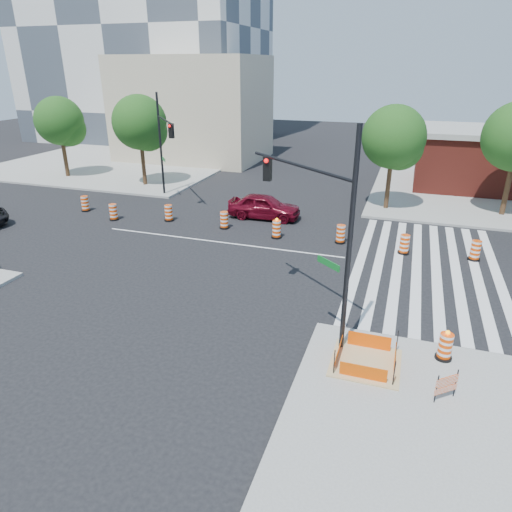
# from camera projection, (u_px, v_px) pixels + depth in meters

# --- Properties ---
(ground) EXTENTS (120.00, 120.00, 0.00)m
(ground) POSITION_uv_depth(u_px,v_px,m) (219.00, 242.00, 25.45)
(ground) COLOR black
(ground) RESTS_ON ground
(sidewalk_nw) EXTENTS (22.00, 22.00, 0.15)m
(sidewalk_nw) POSITION_uv_depth(u_px,v_px,m) (125.00, 161.00, 46.45)
(sidewalk_nw) COLOR gray
(sidewalk_nw) RESTS_ON ground
(crosswalk_east) EXTENTS (6.75, 13.50, 0.01)m
(crosswalk_east) POSITION_uv_depth(u_px,v_px,m) (426.00, 268.00, 22.21)
(crosswalk_east) COLOR silver
(crosswalk_east) RESTS_ON ground
(lane_centerline) EXTENTS (14.00, 0.12, 0.01)m
(lane_centerline) POSITION_uv_depth(u_px,v_px,m) (219.00, 242.00, 25.45)
(lane_centerline) COLOR silver
(lane_centerline) RESTS_ON ground
(excavation_pit) EXTENTS (2.20, 2.20, 0.90)m
(excavation_pit) POSITION_uv_depth(u_px,v_px,m) (366.00, 361.00, 14.84)
(excavation_pit) COLOR tan
(excavation_pit) RESTS_ON ground
(beige_midrise) EXTENTS (14.00, 10.00, 10.00)m
(beige_midrise) POSITION_uv_depth(u_px,v_px,m) (193.00, 109.00, 46.26)
(beige_midrise) COLOR #BFAF91
(beige_midrise) RESTS_ON ground
(red_coupe) EXTENTS (4.68, 2.01, 1.57)m
(red_coupe) POSITION_uv_depth(u_px,v_px,m) (264.00, 206.00, 29.12)
(red_coupe) COLOR #5A0716
(red_coupe) RESTS_ON ground
(signal_pole_se) EXTENTS (4.43, 3.72, 7.48)m
(signal_pole_se) POSITION_uv_depth(u_px,v_px,m) (319.00, 212.00, 15.24)
(signal_pole_se) COLOR black
(signal_pole_se) RESTS_ON ground
(signal_pole_nw) EXTENTS (3.57, 4.31, 7.24)m
(signal_pole_nw) POSITION_uv_depth(u_px,v_px,m) (163.00, 138.00, 31.60)
(signal_pole_nw) COLOR black
(signal_pole_nw) RESTS_ON ground
(pit_drum) EXTENTS (0.55, 0.55, 1.08)m
(pit_drum) POSITION_uv_depth(u_px,v_px,m) (445.00, 347.00, 14.95)
(pit_drum) COLOR black
(pit_drum) RESTS_ON ground
(barricade) EXTENTS (0.63, 0.54, 0.93)m
(barricade) POSITION_uv_depth(u_px,v_px,m) (446.00, 385.00, 13.09)
(barricade) COLOR #EB4304
(barricade) RESTS_ON ground
(tree_north_a) EXTENTS (3.99, 3.99, 6.79)m
(tree_north_a) POSITION_uv_depth(u_px,v_px,m) (60.00, 124.00, 38.26)
(tree_north_a) COLOR #382314
(tree_north_a) RESTS_ON ground
(tree_north_b) EXTENTS (4.18, 4.18, 7.11)m
(tree_north_b) POSITION_uv_depth(u_px,v_px,m) (140.00, 126.00, 35.36)
(tree_north_b) COLOR #382314
(tree_north_b) RESTS_ON ground
(tree_north_c) EXTENTS (4.05, 4.05, 6.89)m
(tree_north_c) POSITION_uv_depth(u_px,v_px,m) (394.00, 141.00, 29.32)
(tree_north_c) COLOR #382314
(tree_north_c) RESTS_ON ground
(median_drum_0) EXTENTS (0.60, 0.60, 1.02)m
(median_drum_0) POSITION_uv_depth(u_px,v_px,m) (85.00, 204.00, 30.67)
(median_drum_0) COLOR black
(median_drum_0) RESTS_ON ground
(median_drum_1) EXTENTS (0.60, 0.60, 1.02)m
(median_drum_1) POSITION_uv_depth(u_px,v_px,m) (113.00, 213.00, 28.91)
(median_drum_1) COLOR black
(median_drum_1) RESTS_ON ground
(median_drum_2) EXTENTS (0.60, 0.60, 1.02)m
(median_drum_2) POSITION_uv_depth(u_px,v_px,m) (169.00, 213.00, 28.74)
(median_drum_2) COLOR black
(median_drum_2) RESTS_ON ground
(median_drum_3) EXTENTS (0.60, 0.60, 1.02)m
(median_drum_3) POSITION_uv_depth(u_px,v_px,m) (224.00, 221.00, 27.41)
(median_drum_3) COLOR black
(median_drum_3) RESTS_ON ground
(median_drum_4) EXTENTS (0.60, 0.60, 1.18)m
(median_drum_4) POSITION_uv_depth(u_px,v_px,m) (277.00, 230.00, 25.89)
(median_drum_4) COLOR black
(median_drum_4) RESTS_ON ground
(median_drum_5) EXTENTS (0.60, 0.60, 1.02)m
(median_drum_5) POSITION_uv_depth(u_px,v_px,m) (341.00, 235.00, 25.17)
(median_drum_5) COLOR black
(median_drum_5) RESTS_ON ground
(median_drum_6) EXTENTS (0.60, 0.60, 1.02)m
(median_drum_6) POSITION_uv_depth(u_px,v_px,m) (404.00, 245.00, 23.73)
(median_drum_6) COLOR black
(median_drum_6) RESTS_ON ground
(median_drum_7) EXTENTS (0.60, 0.60, 1.02)m
(median_drum_7) POSITION_uv_depth(u_px,v_px,m) (475.00, 251.00, 22.93)
(median_drum_7) COLOR black
(median_drum_7) RESTS_ON ground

